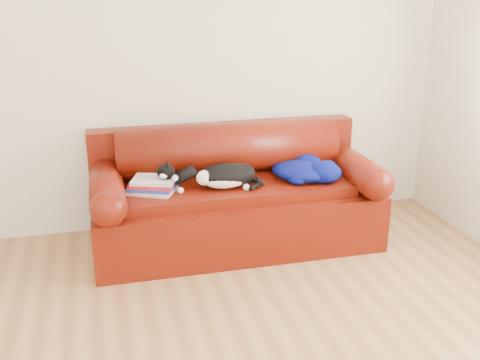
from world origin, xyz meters
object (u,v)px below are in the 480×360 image
at_px(book_stack, 153,185).
at_px(blanket, 305,170).
at_px(sofa_base, 235,214).
at_px(cat, 226,176).

relative_size(book_stack, blanket, 0.72).
xyz_separation_m(book_stack, blanket, (1.13, 0.00, 0.02)).
distance_m(sofa_base, book_stack, 0.69).
relative_size(book_stack, cat, 0.65).
bearing_deg(blanket, cat, -176.11).
bearing_deg(sofa_base, blanket, -8.53).
bearing_deg(blanket, sofa_base, 171.47).
bearing_deg(blanket, book_stack, -179.97).
height_order(book_stack, cat, cat).
xyz_separation_m(cat, blanket, (0.62, 0.04, -0.01)).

